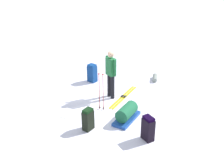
{
  "coord_description": "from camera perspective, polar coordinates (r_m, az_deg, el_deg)",
  "views": [
    {
      "loc": [
        -5.06,
        6.13,
        4.38
      ],
      "look_at": [
        0.0,
        0.0,
        0.7
      ],
      "focal_mm": 42.66,
      "sensor_mm": 36.0,
      "label": 1
    }
  ],
  "objects": [
    {
      "name": "gear_sled",
      "position": [
        8.04,
        3.17,
        -6.31
      ],
      "size": [
        0.62,
        1.13,
        0.49
      ],
      "color": "#194395",
      "rests_on": "ground_plane"
    },
    {
      "name": "backpack_bright",
      "position": [
        10.53,
        -4.26,
        2.31
      ],
      "size": [
        0.33,
        0.28,
        0.72
      ],
      "color": "navy",
      "rests_on": "ground_plane"
    },
    {
      "name": "ski_poles_planted_near",
      "position": [
        8.36,
        -2.34,
        -1.27
      ],
      "size": [
        0.2,
        0.11,
        1.26
      ],
      "color": "maroon",
      "rests_on": "ground_plane"
    },
    {
      "name": "skier_standing",
      "position": [
        9.04,
        -0.24,
        2.58
      ],
      "size": [
        0.55,
        0.31,
        1.7
      ],
      "color": "black",
      "rests_on": "ground_plane"
    },
    {
      "name": "ground_plane",
      "position": [
        9.08,
        -0.0,
        -4.01
      ],
      "size": [
        80.0,
        80.0,
        0.0
      ],
      "primitive_type": "plane",
      "color": "white"
    },
    {
      "name": "backpack_small_spare",
      "position": [
        7.21,
        7.72,
        -9.44
      ],
      "size": [
        0.39,
        0.32,
        0.7
      ],
      "color": "black",
      "rests_on": "ground_plane"
    },
    {
      "name": "sleeping_mat_rolled",
      "position": [
        10.88,
        9.16,
        1.29
      ],
      "size": [
        0.42,
        0.57,
        0.18
      ],
      "primitive_type": "cylinder",
      "rotation": [
        0.0,
        1.57,
        5.22
      ],
      "color": "gray",
      "rests_on": "ground_plane"
    },
    {
      "name": "ski_pair_near",
      "position": [
        9.43,
        2.49,
        -2.76
      ],
      "size": [
        0.54,
        1.89,
        0.05
      ],
      "color": "gold",
      "rests_on": "ground_plane"
    },
    {
      "name": "backpack_large_dark",
      "position": [
        7.59,
        -5.15,
        -7.59
      ],
      "size": [
        0.24,
        0.33,
        0.66
      ],
      "color": "black",
      "rests_on": "ground_plane"
    }
  ]
}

